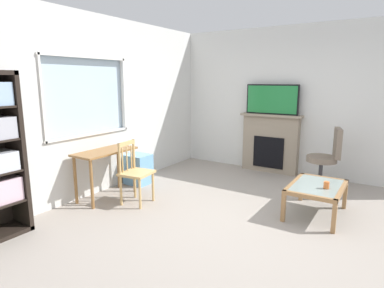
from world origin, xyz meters
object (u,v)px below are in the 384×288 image
Objects in this scene: plastic_drawer_unit at (138,169)px; fireplace at (270,143)px; tv at (272,99)px; desk_under_window at (105,159)px; wooden_chair at (135,172)px; sippy_cup at (326,185)px; coffee_table at (317,189)px; office_chair at (327,155)px.

fireplace reaches higher than plastic_drawer_unit.
tv is (1.92, -1.65, 1.14)m from plastic_drawer_unit.
desk_under_window is 1.05× the size of wooden_chair.
coffee_table is at bearing 56.24° from sippy_cup.
tv reaches higher than office_chair.
office_chair reaches higher than desk_under_window.
desk_under_window is at bearing 107.76° from sippy_cup.
fireplace reaches higher than sippy_cup.
coffee_table is at bearing -67.28° from wooden_chair.
office_chair reaches higher than plastic_drawer_unit.
fireplace is 1.26× the size of coffee_table.
coffee_table is 10.25× the size of sippy_cup.
sippy_cup is (-1.74, -1.35, -0.94)m from tv.
office_chair is at bearing -50.06° from desk_under_window.
tv is at bearing -22.47° from wooden_chair.
tv is at bearing 69.63° from office_chair.
fireplace is 12.92× the size of sippy_cup.
tv is 2.39m from sippy_cup.
fireplace reaches higher than wooden_chair.
tv is 2.31m from coffee_table.
coffee_table is 0.19m from sippy_cup.
coffee_table is (-1.67, -1.22, -0.21)m from fireplace.
office_chair is 1.26m from coffee_table.
sippy_cup is at bearing -142.29° from tv.
plastic_drawer_unit is 3.16m from office_chair.
wooden_chair is (0.07, -0.51, -0.14)m from desk_under_window.
fireplace is (2.70, -1.60, -0.04)m from desk_under_window.
office_chair is at bearing -110.37° from tv.
fireplace reaches higher than office_chair.
plastic_drawer_unit is 0.55× the size of coffee_table.
office_chair is at bearing -111.19° from fireplace.
desk_under_window is at bearing 149.41° from fireplace.
wooden_chair is 0.90× the size of office_chair.
plastic_drawer_unit is 2.88m from coffee_table.
desk_under_window is at bearing 149.24° from tv.
wooden_chair is 0.77× the size of fireplace.
sippy_cup is (-1.76, -1.35, -0.11)m from fireplace.
sippy_cup is (0.94, -2.94, -0.15)m from desk_under_window.
desk_under_window is at bearing 97.25° from wooden_chair.
wooden_chair is 1.77× the size of plastic_drawer_unit.
tv is (2.68, -1.60, 0.80)m from desk_under_window.
desk_under_window is 3.01m from coffee_table.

